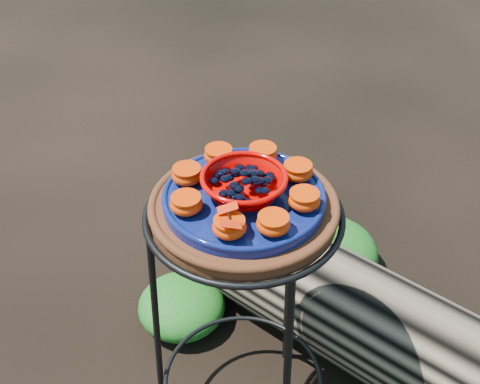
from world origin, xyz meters
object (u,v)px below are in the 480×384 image
Objects in this scene: plant_stand at (243,328)px; red_bowl at (244,185)px; terracotta_saucer at (244,208)px; driftwood_log at (438,360)px; cobalt_plate at (244,198)px.

plant_stand is 4.41× the size of red_bowl.
driftwood_log is (0.39, 0.34, -0.56)m from terracotta_saucer.
red_bowl is (0.00, 0.00, 0.06)m from terracotta_saucer.
red_bowl is (0.00, 0.00, 0.42)m from plant_stand.
plant_stand is 2.20× the size of cobalt_plate.
red_bowl reaches higher than cobalt_plate.
cobalt_plate is at bearing -139.39° from driftwood_log.
red_bowl reaches higher than plant_stand.
plant_stand is 0.43× the size of driftwood_log.
cobalt_plate is (0.00, 0.00, 0.03)m from terracotta_saucer.
red_bowl is at bearing -139.39° from driftwood_log.
cobalt_plate reaches higher than terracotta_saucer.
red_bowl reaches higher than terracotta_saucer.
plant_stand is at bearing 0.00° from red_bowl.
red_bowl reaches higher than driftwood_log.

